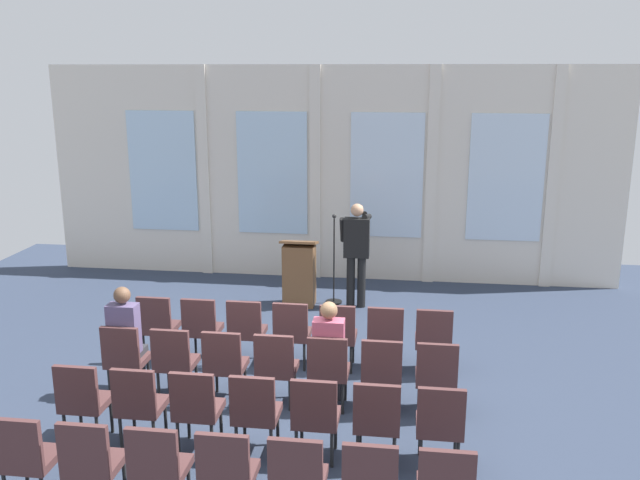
{
  "coord_description": "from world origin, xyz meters",
  "views": [
    {
      "loc": [
        1.48,
        -6.98,
        3.88
      ],
      "look_at": [
        0.2,
        2.59,
        1.43
      ],
      "focal_mm": 37.77,
      "sensor_mm": 36.0,
      "label": 1
    }
  ],
  "objects": [
    {
      "name": "ground_plane",
      "position": [
        0.0,
        0.0,
        0.0
      ],
      "size": [
        13.91,
        13.91,
        0.0
      ],
      "primitive_type": "plane",
      "color": "#2D384C"
    },
    {
      "name": "rear_partition",
      "position": [
        0.04,
        5.34,
        1.99
      ],
      "size": [
        10.66,
        0.14,
        3.97
      ],
      "color": "silver",
      "rests_on": "ground"
    },
    {
      "name": "speaker",
      "position": [
        0.65,
        3.75,
        1.03
      ],
      "size": [
        0.51,
        0.69,
        1.76
      ],
      "color": "black",
      "rests_on": "ground"
    },
    {
      "name": "mic_stand",
      "position": [
        0.26,
        3.86,
        0.34
      ],
      "size": [
        0.28,
        0.28,
        1.55
      ],
      "color": "black",
      "rests_on": "ground"
    },
    {
      "name": "lectern",
      "position": [
        -0.3,
        3.69,
        0.55
      ],
      "size": [
        0.6,
        0.48,
        1.16
      ],
      "color": "brown",
      "rests_on": "ground"
    },
    {
      "name": "chair_r0_c0",
      "position": [
        -1.86,
        1.24,
        0.53
      ],
      "size": [
        0.46,
        0.44,
        0.94
      ],
      "color": "black",
      "rests_on": "ground"
    },
    {
      "name": "chair_r0_c1",
      "position": [
        -1.24,
        1.24,
        0.53
      ],
      "size": [
        0.46,
        0.44,
        0.94
      ],
      "color": "black",
      "rests_on": "ground"
    },
    {
      "name": "chair_r0_c2",
      "position": [
        -0.62,
        1.24,
        0.53
      ],
      "size": [
        0.46,
        0.44,
        0.94
      ],
      "color": "black",
      "rests_on": "ground"
    },
    {
      "name": "chair_r0_c3",
      "position": [
        0.0,
        1.24,
        0.53
      ],
      "size": [
        0.46,
        0.44,
        0.94
      ],
      "color": "black",
      "rests_on": "ground"
    },
    {
      "name": "chair_r0_c4",
      "position": [
        0.62,
        1.24,
        0.53
      ],
      "size": [
        0.46,
        0.44,
        0.94
      ],
      "color": "black",
      "rests_on": "ground"
    },
    {
      "name": "chair_r0_c5",
      "position": [
        1.24,
        1.24,
        0.53
      ],
      "size": [
        0.46,
        0.44,
        0.94
      ],
      "color": "black",
      "rests_on": "ground"
    },
    {
      "name": "chair_r0_c6",
      "position": [
        1.86,
        1.24,
        0.53
      ],
      "size": [
        0.46,
        0.44,
        0.94
      ],
      "color": "black",
      "rests_on": "ground"
    },
    {
      "name": "chair_r1_c0",
      "position": [
        -1.86,
        0.15,
        0.53
      ],
      "size": [
        0.46,
        0.44,
        0.94
      ],
      "color": "black",
      "rests_on": "ground"
    },
    {
      "name": "audience_r1_c0",
      "position": [
        -1.86,
        0.23,
        0.77
      ],
      "size": [
        0.36,
        0.39,
        1.39
      ],
      "color": "#2D2D33",
      "rests_on": "ground"
    },
    {
      "name": "chair_r1_c1",
      "position": [
        -1.24,
        0.15,
        0.53
      ],
      "size": [
        0.46,
        0.44,
        0.94
      ],
      "color": "black",
      "rests_on": "ground"
    },
    {
      "name": "chair_r1_c2",
      "position": [
        -0.62,
        0.15,
        0.53
      ],
      "size": [
        0.46,
        0.44,
        0.94
      ],
      "color": "black",
      "rests_on": "ground"
    },
    {
      "name": "chair_r1_c3",
      "position": [
        0.0,
        0.15,
        0.53
      ],
      "size": [
        0.46,
        0.44,
        0.94
      ],
      "color": "black",
      "rests_on": "ground"
    },
    {
      "name": "chair_r1_c4",
      "position": [
        0.62,
        0.15,
        0.53
      ],
      "size": [
        0.46,
        0.44,
        0.94
      ],
      "color": "black",
      "rests_on": "ground"
    },
    {
      "name": "audience_r1_c4",
      "position": [
        0.62,
        0.23,
        0.73
      ],
      "size": [
        0.36,
        0.39,
        1.32
      ],
      "color": "#2D2D33",
      "rests_on": "ground"
    },
    {
      "name": "chair_r1_c5",
      "position": [
        1.24,
        0.15,
        0.53
      ],
      "size": [
        0.46,
        0.44,
        0.94
      ],
      "color": "black",
      "rests_on": "ground"
    },
    {
      "name": "chair_r1_c6",
      "position": [
        1.86,
        0.15,
        0.53
      ],
      "size": [
        0.46,
        0.44,
        0.94
      ],
      "color": "black",
      "rests_on": "ground"
    },
    {
      "name": "chair_r2_c0",
      "position": [
        -1.86,
        -0.93,
        0.53
      ],
      "size": [
        0.46,
        0.44,
        0.94
      ],
      "color": "black",
      "rests_on": "ground"
    },
    {
      "name": "chair_r2_c1",
      "position": [
        -1.24,
        -0.93,
        0.53
      ],
      "size": [
        0.46,
        0.44,
        0.94
      ],
      "color": "black",
      "rests_on": "ground"
    },
    {
      "name": "chair_r2_c2",
      "position": [
        -0.62,
        -0.93,
        0.53
      ],
      "size": [
        0.46,
        0.44,
        0.94
      ],
      "color": "black",
      "rests_on": "ground"
    },
    {
      "name": "chair_r2_c3",
      "position": [
        0.0,
        -0.93,
        0.53
      ],
      "size": [
        0.46,
        0.44,
        0.94
      ],
      "color": "black",
      "rests_on": "ground"
    },
    {
      "name": "chair_r2_c4",
      "position": [
        0.62,
        -0.93,
        0.53
      ],
      "size": [
        0.46,
        0.44,
        0.94
      ],
      "color": "black",
      "rests_on": "ground"
    },
    {
      "name": "chair_r2_c5",
      "position": [
        1.24,
        -0.93,
        0.53
      ],
      "size": [
        0.46,
        0.44,
        0.94
      ],
      "color": "black",
      "rests_on": "ground"
    },
    {
      "name": "chair_r2_c6",
      "position": [
        1.86,
        -0.93,
        0.53
      ],
      "size": [
        0.46,
        0.44,
        0.94
      ],
      "color": "black",
      "rests_on": "ground"
    },
    {
      "name": "chair_r3_c0",
      "position": [
        -1.86,
        -2.01,
        0.53
      ],
      "size": [
        0.46,
        0.44,
        0.94
      ],
      "color": "black",
      "rests_on": "ground"
    },
    {
      "name": "chair_r3_c1",
      "position": [
        -1.24,
        -2.01,
        0.53
      ],
      "size": [
        0.46,
        0.44,
        0.94
      ],
      "color": "black",
      "rests_on": "ground"
    },
    {
      "name": "chair_r3_c2",
      "position": [
        -0.62,
        -2.01,
        0.53
      ],
      "size": [
        0.46,
        0.44,
        0.94
      ],
      "color": "black",
      "rests_on": "ground"
    },
    {
      "name": "chair_r3_c3",
      "position": [
        0.0,
        -2.01,
        0.53
      ],
      "size": [
        0.46,
        0.44,
        0.94
      ],
      "color": "black",
      "rests_on": "ground"
    },
    {
      "name": "chair_r3_c4",
      "position": [
        0.62,
        -2.01,
        0.53
      ],
      "size": [
        0.46,
        0.44,
        0.94
      ],
      "color": "black",
      "rests_on": "ground"
    }
  ]
}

